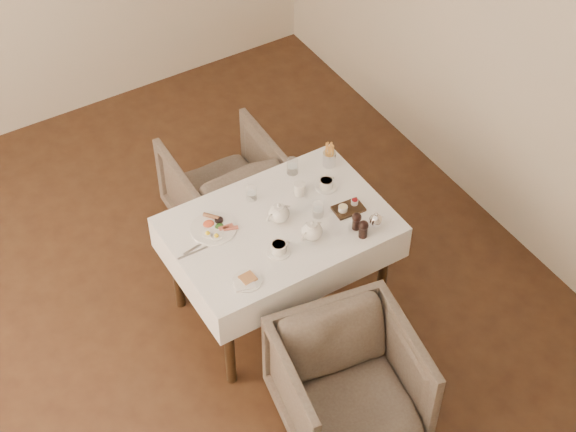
{
  "coord_description": "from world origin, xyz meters",
  "views": [
    {
      "loc": [
        -1.28,
        -3.19,
        4.44
      ],
      "look_at": [
        0.59,
        -0.12,
        0.82
      ],
      "focal_mm": 55.0,
      "sensor_mm": 36.0,
      "label": 1
    }
  ],
  "objects_px": {
    "table": "(279,237)",
    "armchair_near": "(348,384)",
    "armchair_far": "(224,185)",
    "teapot_centre": "(279,212)",
    "breakfast_plate": "(214,227)"
  },
  "relations": [
    {
      "from": "armchair_far",
      "to": "teapot_centre",
      "type": "xyz_separation_m",
      "value": [
        -0.07,
        -0.85,
        0.5
      ]
    },
    {
      "from": "armchair_far",
      "to": "table",
      "type": "bearing_deg",
      "value": 86.31
    },
    {
      "from": "armchair_near",
      "to": "teapot_centre",
      "type": "relative_size",
      "value": 4.42
    },
    {
      "from": "armchair_far",
      "to": "armchair_near",
      "type": "bearing_deg",
      "value": 85.61
    },
    {
      "from": "armchair_near",
      "to": "breakfast_plate",
      "type": "bearing_deg",
      "value": 112.39
    },
    {
      "from": "breakfast_plate",
      "to": "teapot_centre",
      "type": "distance_m",
      "value": 0.39
    },
    {
      "from": "armchair_near",
      "to": "breakfast_plate",
      "type": "distance_m",
      "value": 1.18
    },
    {
      "from": "armchair_near",
      "to": "teapot_centre",
      "type": "xyz_separation_m",
      "value": [
        0.12,
        0.93,
        0.48
      ]
    },
    {
      "from": "armchair_far",
      "to": "teapot_centre",
      "type": "height_order",
      "value": "teapot_centre"
    },
    {
      "from": "table",
      "to": "teapot_centre",
      "type": "relative_size",
      "value": 7.45
    },
    {
      "from": "table",
      "to": "armchair_near",
      "type": "height_order",
      "value": "table"
    },
    {
      "from": "table",
      "to": "breakfast_plate",
      "type": "height_order",
      "value": "breakfast_plate"
    },
    {
      "from": "armchair_far",
      "to": "teapot_centre",
      "type": "bearing_deg",
      "value": 86.88
    },
    {
      "from": "breakfast_plate",
      "to": "teapot_centre",
      "type": "xyz_separation_m",
      "value": [
        0.36,
        -0.14,
        0.06
      ]
    },
    {
      "from": "armchair_far",
      "to": "breakfast_plate",
      "type": "bearing_deg",
      "value": 60.36
    }
  ]
}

